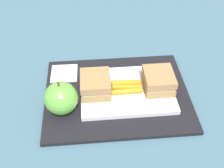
{
  "coord_description": "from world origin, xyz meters",
  "views": [
    {
      "loc": [
        0.06,
        0.51,
        0.53
      ],
      "look_at": [
        0.01,
        0.0,
        0.04
      ],
      "focal_mm": 45.96,
      "sensor_mm": 36.0,
      "label": 1
    }
  ],
  "objects": [
    {
      "name": "sandwich_half_left",
      "position": [
        -0.1,
        0.0,
        0.04
      ],
      "size": [
        0.07,
        0.08,
        0.04
      ],
      "color": "#9E7A4C",
      "rests_on": "food_tray"
    },
    {
      "name": "food_tray",
      "position": [
        -0.03,
        0.0,
        0.02
      ],
      "size": [
        0.23,
        0.17,
        0.01
      ],
      "primitive_type": "cube",
      "color": "white",
      "rests_on": "lunchbag_mat"
    },
    {
      "name": "apple",
      "position": [
        0.13,
        0.04,
        0.05
      ],
      "size": [
        0.08,
        0.08,
        0.09
      ],
      "color": "#66B742",
      "rests_on": "lunchbag_mat"
    },
    {
      "name": "paper_napkin",
      "position": [
        0.14,
        -0.09,
        0.01
      ],
      "size": [
        0.07,
        0.07,
        0.0
      ],
      "primitive_type": "cube",
      "rotation": [
        0.0,
        0.0,
        -0.02
      ],
      "color": "white",
      "rests_on": "lunchbag_mat"
    },
    {
      "name": "sandwich_half_right",
      "position": [
        0.05,
        0.0,
        0.04
      ],
      "size": [
        0.07,
        0.08,
        0.04
      ],
      "color": "#9E7A4C",
      "rests_on": "food_tray"
    },
    {
      "name": "ground_plane",
      "position": [
        0.0,
        0.0,
        0.0
      ],
      "size": [
        2.4,
        2.4,
        0.0
      ],
      "primitive_type": "plane",
      "color": "#42667A"
    },
    {
      "name": "lunchbag_mat",
      "position": [
        0.0,
        0.0,
        0.01
      ],
      "size": [
        0.36,
        0.28,
        0.01
      ],
      "primitive_type": "cube",
      "color": "black",
      "rests_on": "ground_plane"
    },
    {
      "name": "carrot_sticks_bundle",
      "position": [
        -0.02,
        -0.0,
        0.03
      ],
      "size": [
        0.08,
        0.04,
        0.02
      ],
      "color": "orange",
      "rests_on": "food_tray"
    }
  ]
}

